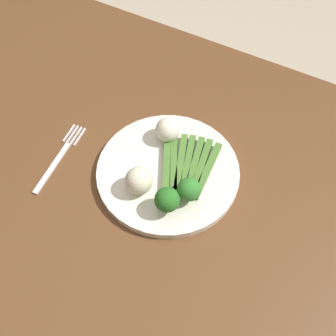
% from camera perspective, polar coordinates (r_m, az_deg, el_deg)
% --- Properties ---
extents(ground_plane, '(6.00, 6.00, 0.02)m').
position_cam_1_polar(ground_plane, '(1.48, -2.97, -17.04)').
color(ground_plane, '#B7A88E').
extents(dining_table, '(1.27, 0.80, 0.76)m').
position_cam_1_polar(dining_table, '(0.88, -4.80, -4.65)').
color(dining_table, brown).
rests_on(dining_table, ground_plane).
extents(plate, '(0.26, 0.26, 0.01)m').
position_cam_1_polar(plate, '(0.76, 0.00, -0.52)').
color(plate, silver).
rests_on(plate, dining_table).
extents(asparagus_bundle, '(0.12, 0.14, 0.01)m').
position_cam_1_polar(asparagus_bundle, '(0.76, 2.64, 0.45)').
color(asparagus_bundle, '#47752D').
rests_on(asparagus_bundle, plate).
extents(broccoli_front, '(0.04, 0.04, 0.05)m').
position_cam_1_polar(broccoli_front, '(0.69, -0.12, -4.36)').
color(broccoli_front, '#568E33').
rests_on(broccoli_front, plate).
extents(broccoli_outer_edge, '(0.04, 0.04, 0.05)m').
position_cam_1_polar(broccoli_outer_edge, '(0.70, 2.85, -2.96)').
color(broccoli_outer_edge, '#609E3D').
rests_on(broccoli_outer_edge, plate).
extents(cauliflower_mid, '(0.05, 0.05, 0.05)m').
position_cam_1_polar(cauliflower_mid, '(0.72, -3.97, -1.73)').
color(cauliflower_mid, beige).
rests_on(cauliflower_mid, plate).
extents(cauliflower_edge, '(0.05, 0.05, 0.05)m').
position_cam_1_polar(cauliflower_edge, '(0.78, -0.04, 5.20)').
color(cauliflower_edge, silver).
rests_on(cauliflower_edge, plate).
extents(fork, '(0.04, 0.17, 0.00)m').
position_cam_1_polar(fork, '(0.81, -14.51, 1.44)').
color(fork, silver).
rests_on(fork, dining_table).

